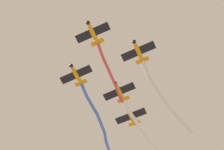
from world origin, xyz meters
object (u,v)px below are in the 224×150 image
Objects in this scene: airplane_left_wing at (138,51)px; airplane_right_wing at (76,75)px; airplane_trail at (131,116)px; airplane_lead at (93,33)px; airplane_slot at (119,91)px.

airplane_right_wing is (-5.24, -14.54, 0.70)m from airplane_left_wing.
airplane_trail is at bearing 155.76° from airplane_right_wing.
airplane_lead is at bearing -42.81° from airplane_left_wing.
airplane_lead reaches higher than airplane_slot.
airplane_right_wing is at bearing -87.81° from airplane_left_wing.
airplane_trail is (-21.80, 7.86, 0.40)m from airplane_lead.
airplane_trail is (-7.27, 2.62, 0.60)m from airplane_slot.
airplane_trail is (-17.15, -2.03, 0.80)m from airplane_left_wing.
airplane_left_wing is 17.29m from airplane_trail.
airplane_lead is at bearing 2.66° from airplane_slot.
airplane_right_wing is at bearing -25.57° from airplane_trail.
airplane_right_wing reaches higher than airplane_slot.
airplane_left_wing is at bearing 92.33° from airplane_right_wing.
airplane_left_wing is 10.93m from airplane_slot.
airplane_slot is (-9.89, -4.65, 0.20)m from airplane_left_wing.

